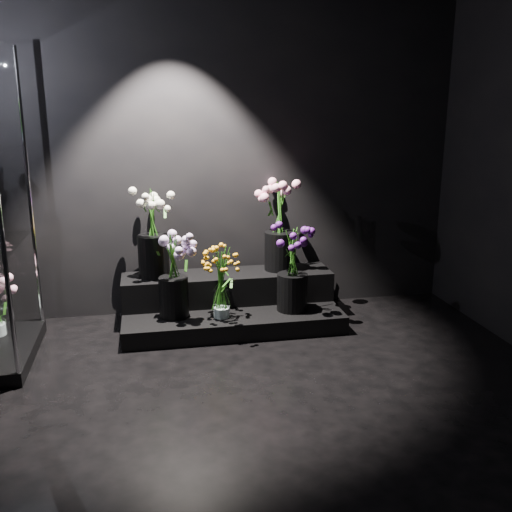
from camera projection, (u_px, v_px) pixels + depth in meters
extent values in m
plane|color=black|center=(269.00, 432.00, 3.08)|extent=(4.00, 4.00, 0.00)
plane|color=black|center=(218.00, 144.00, 4.61)|extent=(4.00, 0.00, 4.00)
cube|color=black|center=(232.00, 316.00, 4.56)|extent=(1.70, 0.76, 0.14)
cube|color=black|center=(228.00, 287.00, 4.69)|extent=(1.70, 0.38, 0.24)
cylinder|color=white|center=(221.00, 303.00, 4.32)|extent=(0.13, 0.13, 0.22)
cylinder|color=black|center=(174.00, 297.00, 4.33)|extent=(0.22, 0.22, 0.31)
cylinder|color=black|center=(292.00, 292.00, 4.47)|extent=(0.24, 0.24, 0.30)
cylinder|color=black|center=(154.00, 256.00, 4.53)|extent=(0.24, 0.24, 0.34)
cylinder|color=black|center=(280.00, 251.00, 4.72)|extent=(0.25, 0.25, 0.32)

